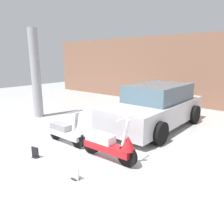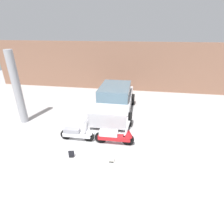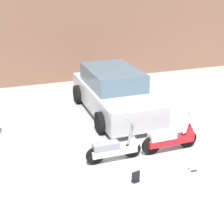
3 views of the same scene
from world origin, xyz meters
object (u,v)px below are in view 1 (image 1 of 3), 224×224
Objects in this scene: placard_near_left_scooter at (35,153)px; support_column_side at (36,74)px; scooter_front_right at (110,145)px; placard_near_right_scooter at (75,174)px; scooter_front_left at (67,132)px; car_rear_left at (155,107)px.

support_column_side is (-3.27, 2.15, 1.58)m from placard_near_left_scooter.
scooter_front_right is 5.03m from support_column_side.
scooter_front_right reaches higher than placard_near_right_scooter.
scooter_front_right is 1.08m from placard_near_right_scooter.
scooter_front_left reaches higher than placard_near_left_scooter.
placard_near_left_scooter and placard_near_right_scooter have the same top height.
scooter_front_left reaches higher than placard_near_right_scooter.
car_rear_left reaches higher than placard_near_left_scooter.
scooter_front_right is at bearing -13.42° from support_column_side.
support_column_side is at bearing 146.63° from placard_near_left_scooter.
placard_near_left_scooter is (-1.46, -1.02, -0.27)m from scooter_front_right.
scooter_front_left is at bearing 178.62° from scooter_front_right.
scooter_front_left is 1.53m from scooter_front_right.
support_column_side is (-4.72, 2.18, 1.58)m from placard_near_right_scooter.
placard_near_left_scooter is at bearing -146.07° from scooter_front_right.
scooter_front_left is at bearing 145.38° from placard_near_right_scooter.
placard_near_right_scooter is at bearing 7.03° from car_rear_left.
car_rear_left is 4.71m from support_column_side.
scooter_front_left is at bearing -19.39° from support_column_side.
placard_near_left_scooter is at bearing 179.01° from placard_near_right_scooter.
scooter_front_right is 0.46× the size of support_column_side.
support_column_side is at bearing 155.23° from placard_near_right_scooter.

